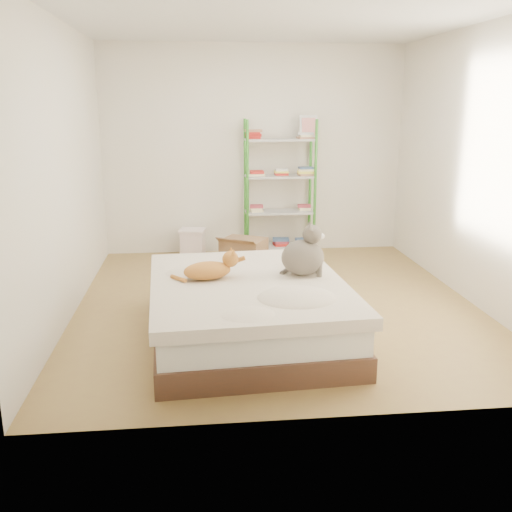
{
  "coord_description": "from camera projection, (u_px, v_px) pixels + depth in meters",
  "views": [
    {
      "loc": [
        -0.74,
        -5.19,
        1.88
      ],
      "look_at": [
        -0.25,
        -0.51,
        0.62
      ],
      "focal_mm": 40.0,
      "sensor_mm": 36.0,
      "label": 1
    }
  ],
  "objects": [
    {
      "name": "room",
      "position": [
        277.0,
        169.0,
        5.21
      ],
      "size": [
        3.81,
        4.21,
        2.61
      ],
      "color": "olive",
      "rests_on": "ground"
    },
    {
      "name": "bed",
      "position": [
        248.0,
        310.0,
        4.67
      ],
      "size": [
        1.66,
        2.02,
        0.49
      ],
      "rotation": [
        0.0,
        0.0,
        0.06
      ],
      "color": "#483329",
      "rests_on": "ground"
    },
    {
      "name": "orange_cat",
      "position": [
        207.0,
        268.0,
        4.63
      ],
      "size": [
        0.5,
        0.33,
        0.19
      ],
      "primitive_type": null,
      "rotation": [
        0.0,
        0.0,
        0.2
      ],
      "color": "#C68524",
      "rests_on": "bed"
    },
    {
      "name": "grey_cat",
      "position": [
        303.0,
        250.0,
        4.71
      ],
      "size": [
        0.41,
        0.36,
        0.43
      ],
      "primitive_type": null,
      "rotation": [
        0.0,
        0.0,
        1.46
      ],
      "color": "#62594D",
      "rests_on": "bed"
    },
    {
      "name": "shelf_unit",
      "position": [
        280.0,
        192.0,
        7.17
      ],
      "size": [
        0.91,
        0.36,
        1.74
      ],
      "color": "green",
      "rests_on": "ground"
    },
    {
      "name": "cardboard_box",
      "position": [
        244.0,
        252.0,
        6.77
      ],
      "size": [
        0.61,
        0.63,
        0.39
      ],
      "rotation": [
        0.0,
        0.0,
        -0.51
      ],
      "color": "#8C6C51",
      "rests_on": "ground"
    },
    {
      "name": "white_bin",
      "position": [
        193.0,
        243.0,
        7.19
      ],
      "size": [
        0.36,
        0.33,
        0.36
      ],
      "rotation": [
        0.0,
        0.0,
        -0.19
      ],
      "color": "white",
      "rests_on": "ground"
    }
  ]
}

